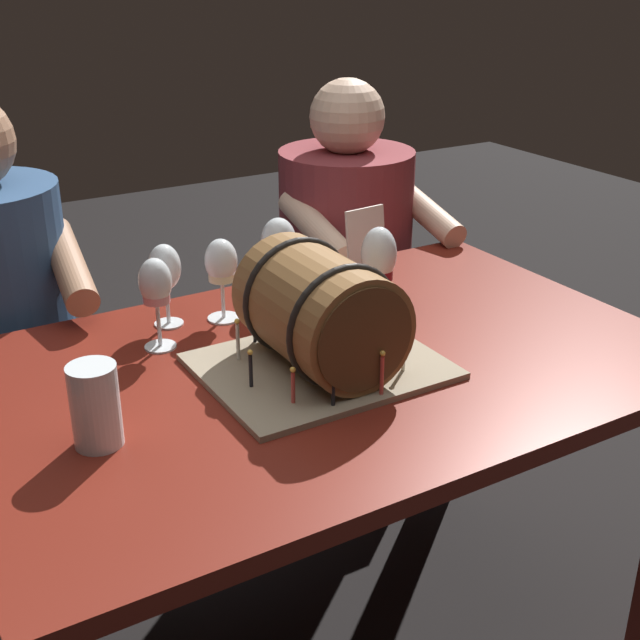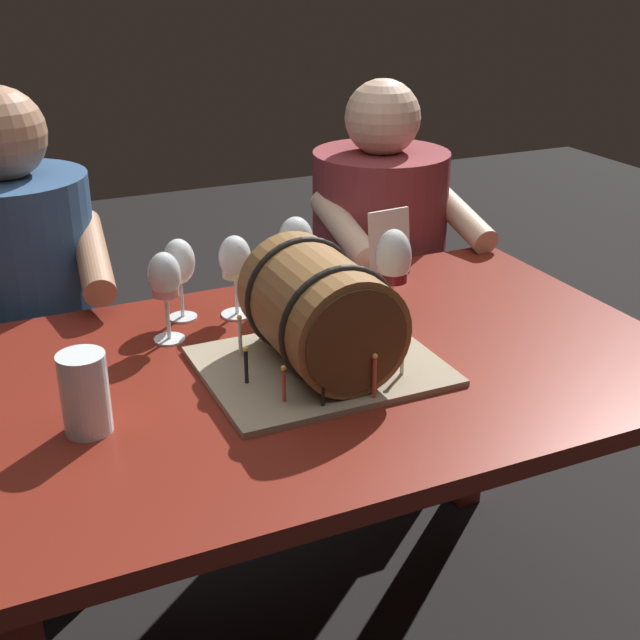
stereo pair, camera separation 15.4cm
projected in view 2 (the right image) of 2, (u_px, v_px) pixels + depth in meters
name	position (u px, v px, depth m)	size (l,w,h in m)	color
dining_table	(325.00, 412.00, 1.66)	(1.36, 0.88, 0.75)	maroon
barrel_cake	(320.00, 317.00, 1.54)	(0.43, 0.35, 0.23)	gray
wine_glass_rose	(165.00, 280.00, 1.65)	(0.06, 0.06, 0.19)	white
wine_glass_empty	(179.00, 264.00, 1.75)	(0.07, 0.07, 0.18)	white
wine_glass_white	(235.00, 262.00, 1.76)	(0.07, 0.07, 0.18)	white
wine_glass_red	(393.00, 261.00, 1.77)	(0.08, 0.08, 0.19)	white
wine_glass_amber	(296.00, 244.00, 1.84)	(0.08, 0.08, 0.19)	white
beer_pint	(85.00, 398.00, 1.36)	(0.08, 0.08, 0.14)	white
menu_card	(389.00, 243.00, 2.00)	(0.11, 0.01, 0.16)	silver
person_seated_left	(32.00, 353.00, 2.06)	(0.42, 0.50, 1.20)	#1B2D46
person_seated_right	(378.00, 297.00, 2.43)	(0.42, 0.49, 1.16)	#4C1B1E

